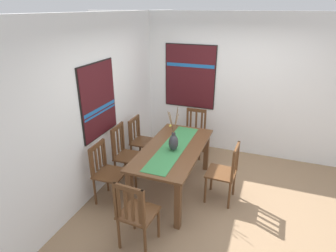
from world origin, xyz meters
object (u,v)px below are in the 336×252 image
(chair_0, at_px, (225,172))
(painting_on_back_wall, at_px, (98,100))
(chair_5, at_px, (126,154))
(chair_4, at_px, (194,132))
(centerpiece_vase, at_px, (173,142))
(chair_2, at_px, (107,171))
(chair_1, at_px, (141,141))
(painting_on_side_wall, at_px, (190,77))
(dining_table, at_px, (173,154))
(chair_3, at_px, (136,213))

(chair_0, relative_size, painting_on_back_wall, 0.84)
(chair_5, xyz_separation_m, painting_on_back_wall, (-0.22, 0.29, 0.96))
(chair_4, relative_size, painting_on_back_wall, 0.81)
(centerpiece_vase, distance_m, chair_4, 1.45)
(chair_2, distance_m, chair_5, 0.57)
(chair_0, distance_m, chair_5, 1.64)
(chair_4, bearing_deg, chair_2, 156.50)
(chair_1, height_order, painting_on_back_wall, painting_on_back_wall)
(chair_0, relative_size, painting_on_side_wall, 0.75)
(chair_5, distance_m, painting_on_back_wall, 1.03)
(chair_1, bearing_deg, chair_0, -108.70)
(centerpiece_vase, height_order, painting_on_side_wall, painting_on_side_wall)
(chair_4, bearing_deg, chair_1, 132.20)
(dining_table, distance_m, chair_2, 1.04)
(chair_5, bearing_deg, chair_1, -0.17)
(centerpiece_vase, distance_m, chair_1, 1.16)
(chair_3, height_order, chair_5, chair_5)
(painting_on_back_wall, bearing_deg, chair_0, -82.41)
(chair_4, height_order, painting_on_side_wall, painting_on_side_wall)
(centerpiece_vase, bearing_deg, dining_table, 21.46)
(dining_table, distance_m, chair_3, 1.28)
(chair_3, xyz_separation_m, chair_5, (1.26, 0.81, 0.00))
(chair_1, xyz_separation_m, chair_2, (-1.16, 0.02, 0.01))
(chair_3, relative_size, chair_4, 1.06)
(painting_on_back_wall, bearing_deg, painting_on_side_wall, -23.84)
(dining_table, xyz_separation_m, chair_5, (-0.02, 0.83, -0.14))
(chair_1, distance_m, chair_3, 2.02)
(dining_table, relative_size, painting_on_back_wall, 1.56)
(painting_on_side_wall, bearing_deg, dining_table, -171.42)
(centerpiece_vase, distance_m, chair_0, 0.89)
(chair_0, bearing_deg, chair_5, 91.34)
(chair_2, xyz_separation_m, painting_on_back_wall, (0.35, 0.27, 0.98))
(chair_0, xyz_separation_m, chair_5, (-0.04, 1.64, 0.02))
(dining_table, relative_size, centerpiece_vase, 2.36)
(dining_table, relative_size, chair_3, 1.82)
(chair_1, xyz_separation_m, chair_3, (-1.85, -0.81, 0.02))
(chair_0, height_order, painting_on_back_wall, painting_on_back_wall)
(chair_0, relative_size, chair_2, 1.01)
(centerpiece_vase, bearing_deg, chair_1, 52.57)
(painting_on_side_wall, bearing_deg, chair_3, -175.40)
(chair_0, bearing_deg, centerpiece_vase, 97.41)
(centerpiece_vase, bearing_deg, chair_4, 2.24)
(chair_4, relative_size, chair_5, 0.92)
(chair_5, bearing_deg, painting_on_side_wall, -18.30)
(chair_0, xyz_separation_m, chair_4, (1.28, 0.83, -0.01))
(chair_0, xyz_separation_m, chair_3, (-1.30, 0.83, 0.01))
(chair_1, bearing_deg, chair_2, 179.10)
(chair_0, distance_m, painting_on_back_wall, 2.18)
(centerpiece_vase, xyz_separation_m, chair_0, (0.10, -0.78, -0.42))
(centerpiece_vase, bearing_deg, chair_3, 177.68)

